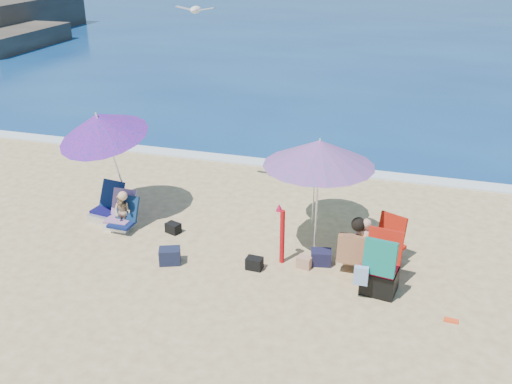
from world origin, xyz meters
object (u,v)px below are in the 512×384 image
(furled_umbrella, at_px, (282,231))
(seagull, at_px, (195,10))
(person_left, at_px, (123,212))
(umbrella_turquoise, at_px, (319,153))
(camp_chair_left, at_px, (384,249))
(camp_chair_right, at_px, (379,272))
(umbrella_blue, at_px, (100,126))
(chair_rainbow, at_px, (120,218))
(person_center, at_px, (362,246))
(chair_navy, at_px, (107,210))
(umbrella_striped, at_px, (318,151))

(furled_umbrella, xyz_separation_m, seagull, (-2.30, 2.04, 3.45))
(person_left, relative_size, seagull, 1.05)
(umbrella_turquoise, distance_m, furled_umbrella, 1.53)
(furled_umbrella, distance_m, seagull, 4.62)
(camp_chair_left, xyz_separation_m, person_left, (-5.09, -0.22, 0.12))
(umbrella_turquoise, height_order, camp_chair_right, umbrella_turquoise)
(umbrella_turquoise, height_order, umbrella_blue, umbrella_blue)
(chair_rainbow, bearing_deg, umbrella_turquoise, 1.19)
(chair_rainbow, distance_m, person_center, 4.88)
(chair_rainbow, height_order, seagull, seagull)
(umbrella_turquoise, xyz_separation_m, chair_navy, (-4.40, 0.16, -1.78))
(person_left, bearing_deg, furled_umbrella, -5.60)
(camp_chair_left, bearing_deg, umbrella_turquoise, -178.07)
(umbrella_turquoise, height_order, person_left, umbrella_turquoise)
(umbrella_blue, relative_size, furled_umbrella, 2.13)
(chair_rainbow, relative_size, camp_chair_right, 0.66)
(umbrella_striped, distance_m, person_center, 2.21)
(camp_chair_right, bearing_deg, chair_rainbow, 170.43)
(umbrella_turquoise, bearing_deg, person_left, -177.41)
(camp_chair_left, relative_size, person_center, 0.86)
(umbrella_striped, height_order, person_left, umbrella_striped)
(chair_navy, height_order, seagull, seagull)
(umbrella_turquoise, xyz_separation_m, chair_rainbow, (-3.97, -0.08, -1.79))
(umbrella_blue, distance_m, camp_chair_left, 5.89)
(chair_navy, distance_m, camp_chair_right, 5.77)
(furled_umbrella, bearing_deg, person_left, 174.40)
(furled_umbrella, height_order, person_center, furled_umbrella)
(camp_chair_right, height_order, person_center, camp_chair_right)
(camp_chair_left, xyz_separation_m, person_center, (-0.36, -0.45, 0.24))
(umbrella_blue, bearing_deg, chair_rainbow, -37.17)
(chair_navy, bearing_deg, seagull, 41.25)
(umbrella_turquoise, bearing_deg, chair_rainbow, -178.81)
(camp_chair_left, height_order, person_center, person_center)
(umbrella_turquoise, xyz_separation_m, camp_chair_right, (1.26, -0.96, -1.59))
(umbrella_striped, xyz_separation_m, chair_rainbow, (-3.73, -1.24, -1.39))
(camp_chair_left, height_order, camp_chair_right, camp_chair_right)
(umbrella_blue, bearing_deg, seagull, 40.19)
(umbrella_blue, height_order, camp_chair_left, umbrella_blue)
(umbrella_striped, height_order, person_center, umbrella_striped)
(furled_umbrella, relative_size, chair_rainbow, 1.61)
(chair_navy, xyz_separation_m, chair_rainbow, (0.44, -0.24, -0.01))
(umbrella_striped, xyz_separation_m, camp_chair_left, (1.48, -1.11, -1.32))
(umbrella_blue, xyz_separation_m, person_left, (0.53, -0.40, -1.62))
(umbrella_blue, bearing_deg, furled_umbrella, -10.68)
(chair_rainbow, relative_size, person_left, 0.84)
(chair_rainbow, height_order, camp_chair_right, camp_chair_right)
(umbrella_blue, xyz_separation_m, furled_umbrella, (3.86, -0.73, -1.37))
(furled_umbrella, bearing_deg, seagull, 138.40)
(umbrella_turquoise, relative_size, umbrella_striped, 1.24)
(chair_rainbow, xyz_separation_m, person_center, (4.86, -0.33, 0.31))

